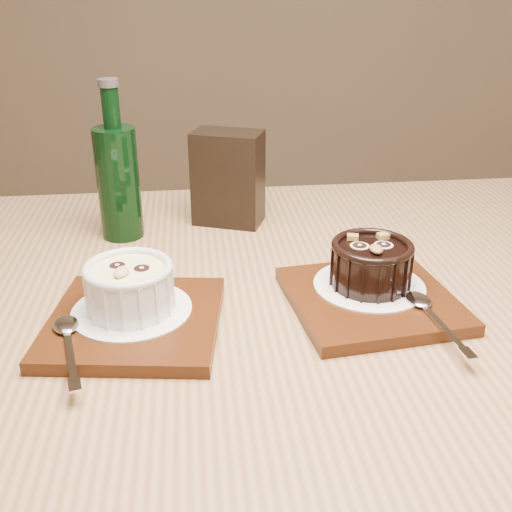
{
  "coord_description": "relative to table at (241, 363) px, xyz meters",
  "views": [
    {
      "loc": [
        -0.21,
        -0.57,
        1.1
      ],
      "look_at": [
        -0.19,
        0.03,
        0.81
      ],
      "focal_mm": 42.0,
      "sensor_mm": 36.0,
      "label": 1
    }
  ],
  "objects": [
    {
      "name": "tray_right",
      "position": [
        0.15,
        -0.02,
        0.1
      ],
      "size": [
        0.21,
        0.21,
        0.01
      ],
      "primitive_type": "cube",
      "rotation": [
        0.0,
        0.0,
        0.19
      ],
      "color": "#441F0B",
      "rests_on": "table"
    },
    {
      "name": "tray_left",
      "position": [
        -0.11,
        -0.06,
        0.1
      ],
      "size": [
        0.19,
        0.19,
        0.01
      ],
      "primitive_type": "cube",
      "rotation": [
        0.0,
        0.0,
        -0.06
      ],
      "color": "#441F0B",
      "rests_on": "table"
    },
    {
      "name": "spoon_left",
      "position": [
        -0.17,
        -0.11,
        0.11
      ],
      "size": [
        0.07,
        0.14,
        0.01
      ],
      "primitive_type": null,
      "rotation": [
        0.0,
        0.0,
        0.32
      ],
      "color": "silver",
      "rests_on": "tray_left"
    },
    {
      "name": "condiment_stand",
      "position": [
        -0.02,
        0.24,
        0.16
      ],
      "size": [
        0.11,
        0.09,
        0.14
      ],
      "primitive_type": "cube",
      "rotation": [
        0.0,
        0.0,
        -0.29
      ],
      "color": "black",
      "rests_on": "table"
    },
    {
      "name": "ramekin_white",
      "position": [
        -0.12,
        -0.05,
        0.14
      ],
      "size": [
        0.1,
        0.1,
        0.06
      ],
      "rotation": [
        0.0,
        0.0,
        -0.29
      ],
      "color": "white",
      "rests_on": "doily_left"
    },
    {
      "name": "spoon_right",
      "position": [
        0.2,
        -0.08,
        0.11
      ],
      "size": [
        0.05,
        0.14,
        0.01
      ],
      "primitive_type": null,
      "rotation": [
        0.0,
        0.0,
        0.18
      ],
      "color": "silver",
      "rests_on": "tray_right"
    },
    {
      "name": "doily_right",
      "position": [
        0.15,
        -0.0,
        0.11
      ],
      "size": [
        0.13,
        0.13,
        0.0
      ],
      "primitive_type": "cylinder",
      "color": "white",
      "rests_on": "tray_right"
    },
    {
      "name": "green_bottle",
      "position": [
        -0.17,
        0.19,
        0.18
      ],
      "size": [
        0.06,
        0.06,
        0.22
      ],
      "color": "black",
      "rests_on": "table"
    },
    {
      "name": "doily_left",
      "position": [
        -0.12,
        -0.05,
        0.11
      ],
      "size": [
        0.13,
        0.13,
        0.0
      ],
      "primitive_type": "cylinder",
      "color": "white",
      "rests_on": "tray_left"
    },
    {
      "name": "ramekin_dark",
      "position": [
        0.15,
        -0.0,
        0.14
      ],
      "size": [
        0.09,
        0.09,
        0.06
      ],
      "rotation": [
        0.0,
        0.0,
        0.06
      ],
      "color": "black",
      "rests_on": "doily_right"
    },
    {
      "name": "table",
      "position": [
        0.0,
        0.0,
        0.0
      ],
      "size": [
        1.26,
        0.89,
        0.75
      ],
      "rotation": [
        0.0,
        0.0,
        0.08
      ],
      "color": "olive",
      "rests_on": "ground"
    }
  ]
}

